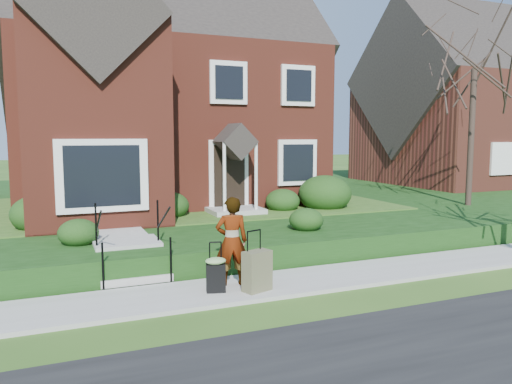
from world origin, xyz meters
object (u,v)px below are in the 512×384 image
woman (232,241)px  suitcase_black (216,273)px  suitcase_olive (257,271)px  front_steps (130,254)px

woman → suitcase_black: 0.74m
suitcase_olive → woman: bearing=100.1°
woman → suitcase_black: woman is taller
suitcase_black → front_steps: bearing=137.1°
front_steps → woman: 2.42m
suitcase_olive → front_steps: bearing=113.5°
front_steps → suitcase_black: front_steps is taller
front_steps → suitcase_olive: (2.01, -2.20, -0.01)m
suitcase_black → suitcase_olive: (0.74, -0.23, 0.02)m
front_steps → suitcase_black: (1.27, -1.97, -0.03)m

